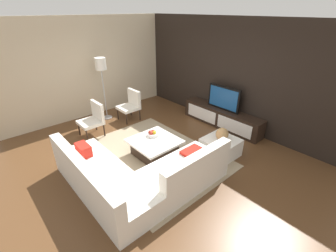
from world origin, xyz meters
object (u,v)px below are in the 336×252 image
sectional_couch (135,176)px  fruit_bowl (153,134)px  accent_chair_far (131,103)px  decorative_ball (222,134)px  ottoman (220,147)px  accent_chair_near (94,118)px  coffee_table (155,147)px  media_console (221,117)px  television (224,98)px  floor_lamp (101,68)px

sectional_couch → fruit_bowl: size_ratio=8.69×
sectional_couch → accent_chair_far: accent_chair_far is taller
decorative_ball → ottoman: bearing=0.0°
accent_chair_near → fruit_bowl: size_ratio=3.11×
coffee_table → accent_chair_far: accent_chair_far is taller
media_console → television: (0.00, 0.00, 0.57)m
ottoman → television: bearing=126.1°
sectional_couch → coffee_table: (-0.63, 0.94, -0.08)m
television → fruit_bowl: bearing=-97.2°
fruit_bowl → accent_chair_far: bearing=161.5°
sectional_couch → decorative_ball: (0.35, 2.03, 0.26)m
sectional_couch → floor_lamp: (-3.12, 1.12, 1.21)m
decorative_ball → television: bearing=126.1°
sectional_couch → floor_lamp: size_ratio=1.37×
media_console → fruit_bowl: (-0.28, -2.20, 0.19)m
media_console → coffee_table: media_console is taller
television → floor_lamp: floor_lamp is taller
floor_lamp → fruit_bowl: size_ratio=6.33×
decorative_ball → floor_lamp: bearing=-165.2°
accent_chair_near → television: bearing=47.7°
floor_lamp → decorative_ball: size_ratio=6.47×
coffee_table → accent_chair_far: bearing=160.5°
accent_chair_near → accent_chair_far: size_ratio=1.00×
accent_chair_far → accent_chair_near: bearing=-75.9°
ottoman → floor_lamp: bearing=-165.2°
television → fruit_bowl: 2.25m
media_console → accent_chair_far: size_ratio=2.72×
coffee_table → ottoman: ottoman is taller
media_console → coffee_table: bearing=-92.5°
media_console → decorative_ball: decorative_ball is taller
floor_lamp → accent_chair_far: (0.56, 0.51, -1.00)m
accent_chair_near → sectional_couch: bearing=-18.5°
television → accent_chair_near: 3.42m
television → accent_chair_near: television is taller
accent_chair_far → decorative_ball: size_ratio=3.18×
media_console → fruit_bowl: size_ratio=8.46×
media_console → coffee_table: size_ratio=2.45×
fruit_bowl → floor_lamp: bearing=178.1°
coffee_table → floor_lamp: floor_lamp is taller
accent_chair_near → accent_chair_far: (-0.18, 1.24, 0.00)m
coffee_table → floor_lamp: size_ratio=0.55×
fruit_bowl → television: bearing=82.8°
media_console → accent_chair_far: accent_chair_far is taller
sectional_couch → fruit_bowl: sectional_couch is taller
television → ottoman: bearing=-53.9°
accent_chair_near → ottoman: 3.21m
television → accent_chair_near: (-1.86, -2.85, -0.33)m
television → decorative_ball: bearing=-53.9°
television → ottoman: (0.88, -1.21, -0.62)m
floor_lamp → ottoman: size_ratio=2.53×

